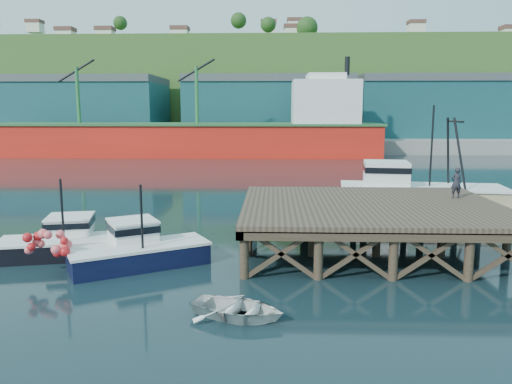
{
  "coord_description": "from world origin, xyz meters",
  "views": [
    {
      "loc": [
        0.92,
        -23.21,
        6.43
      ],
      "look_at": [
        0.02,
        2.0,
        2.3
      ],
      "focal_mm": 35.0,
      "sensor_mm": 36.0,
      "label": 1
    }
  ],
  "objects_px": {
    "trawler": "(418,191)",
    "dockworker": "(456,183)",
    "boat_navy": "(138,249)",
    "boat_black": "(68,241)",
    "dinghy": "(238,308)"
  },
  "relations": [
    {
      "from": "trawler",
      "to": "dinghy",
      "type": "relative_size",
      "value": 3.46
    },
    {
      "from": "boat_black",
      "to": "dockworker",
      "type": "relative_size",
      "value": 3.99
    },
    {
      "from": "dinghy",
      "to": "dockworker",
      "type": "bearing_deg",
      "value": -24.79
    },
    {
      "from": "trawler",
      "to": "dockworker",
      "type": "height_order",
      "value": "trawler"
    },
    {
      "from": "boat_navy",
      "to": "trawler",
      "type": "xyz_separation_m",
      "value": [
        14.83,
        11.44,
        0.68
      ]
    },
    {
      "from": "boat_black",
      "to": "dinghy",
      "type": "distance_m",
      "value": 10.43
    },
    {
      "from": "boat_navy",
      "to": "boat_black",
      "type": "bearing_deg",
      "value": 129.82
    },
    {
      "from": "dockworker",
      "to": "boat_black",
      "type": "bearing_deg",
      "value": 5.62
    },
    {
      "from": "boat_navy",
      "to": "dockworker",
      "type": "distance_m",
      "value": 15.63
    },
    {
      "from": "trawler",
      "to": "boat_navy",
      "type": "bearing_deg",
      "value": -135.5
    },
    {
      "from": "trawler",
      "to": "dinghy",
      "type": "xyz_separation_m",
      "value": [
        -10.26,
        -16.69,
        -1.08
      ]
    },
    {
      "from": "boat_navy",
      "to": "dinghy",
      "type": "distance_m",
      "value": 6.97
    },
    {
      "from": "dinghy",
      "to": "trawler",
      "type": "bearing_deg",
      "value": -10.96
    },
    {
      "from": "boat_navy",
      "to": "dinghy",
      "type": "height_order",
      "value": "boat_navy"
    },
    {
      "from": "trawler",
      "to": "dinghy",
      "type": "height_order",
      "value": "trawler"
    }
  ]
}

